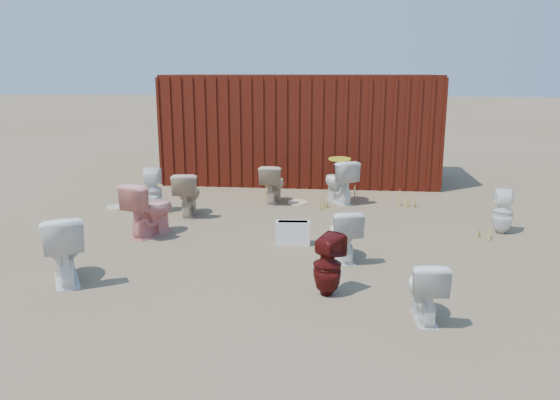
# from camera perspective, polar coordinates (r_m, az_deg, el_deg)

# --- Properties ---
(ground) EXTENTS (100.00, 100.00, 0.00)m
(ground) POSITION_cam_1_polar(r_m,az_deg,el_deg) (7.93, -0.47, -4.86)
(ground) COLOR brown
(ground) RESTS_ON ground
(shipping_container) EXTENTS (6.00, 2.40, 2.40)m
(shipping_container) POSITION_cam_1_polar(r_m,az_deg,el_deg) (12.78, 2.26, 7.57)
(shipping_container) COLOR #440C0B
(shipping_container) RESTS_ON ground
(toilet_front_a) EXTENTS (0.82, 0.95, 0.84)m
(toilet_front_a) POSITION_cam_1_polar(r_m,az_deg,el_deg) (7.01, -21.72, -4.69)
(toilet_front_a) COLOR white
(toilet_front_a) RESTS_ON ground
(toilet_front_pink) EXTENTS (0.76, 0.95, 0.84)m
(toilet_front_pink) POSITION_cam_1_polar(r_m,az_deg,el_deg) (8.58, -13.46, -0.89)
(toilet_front_pink) COLOR pink
(toilet_front_pink) RESTS_ON ground
(toilet_front_c) EXTENTS (0.55, 0.77, 0.71)m
(toilet_front_c) POSITION_cam_1_polar(r_m,az_deg,el_deg) (7.33, 6.62, -3.57)
(toilet_front_c) COLOR white
(toilet_front_c) RESTS_ON ground
(toilet_front_maroon) EXTENTS (0.45, 0.45, 0.71)m
(toilet_front_maroon) POSITION_cam_1_polar(r_m,az_deg,el_deg) (6.18, 4.98, -6.80)
(toilet_front_maroon) COLOR #500F0D
(toilet_front_maroon) RESTS_ON ground
(toilet_front_e) EXTENTS (0.41, 0.66, 0.65)m
(toilet_front_e) POSITION_cam_1_polar(r_m,az_deg,el_deg) (5.77, 14.89, -9.01)
(toilet_front_e) COLOR white
(toilet_front_e) RESTS_ON ground
(toilet_back_a) EXTENTS (0.43, 0.44, 0.80)m
(toilet_back_a) POSITION_cam_1_polar(r_m,az_deg,el_deg) (9.97, -13.25, 0.94)
(toilet_back_a) COLOR white
(toilet_back_a) RESTS_ON ground
(toilet_back_beige_left) EXTENTS (0.52, 0.81, 0.78)m
(toilet_back_beige_left) POSITION_cam_1_polar(r_m,az_deg,el_deg) (9.65, -9.64, 0.65)
(toilet_back_beige_left) COLOR beige
(toilet_back_beige_left) RESTS_ON ground
(toilet_back_beige_right) EXTENTS (0.48, 0.77, 0.75)m
(toilet_back_beige_right) POSITION_cam_1_polar(r_m,az_deg,el_deg) (10.45, -0.72, 1.73)
(toilet_back_beige_right) COLOR beige
(toilet_back_beige_right) RESTS_ON ground
(toilet_back_yellowlid) EXTENTS (0.80, 0.94, 0.84)m
(toilet_back_yellowlid) POSITION_cam_1_polar(r_m,az_deg,el_deg) (10.53, 6.20, 1.97)
(toilet_back_yellowlid) COLOR white
(toilet_back_yellowlid) RESTS_ON ground
(toilet_back_e) EXTENTS (0.37, 0.38, 0.69)m
(toilet_back_e) POSITION_cam_1_polar(r_m,az_deg,el_deg) (9.16, 22.25, -1.14)
(toilet_back_e) COLOR white
(toilet_back_e) RESTS_ON ground
(yellow_lid) EXTENTS (0.42, 0.53, 0.02)m
(yellow_lid) POSITION_cam_1_polar(r_m,az_deg,el_deg) (10.45, 6.26, 4.29)
(yellow_lid) COLOR gold
(yellow_lid) RESTS_ON toilet_back_yellowlid
(loose_tank) EXTENTS (0.51, 0.24, 0.35)m
(loose_tank) POSITION_cam_1_polar(r_m,az_deg,el_deg) (7.96, 1.34, -3.46)
(loose_tank) COLOR silver
(loose_tank) RESTS_ON ground
(loose_lid_near) EXTENTS (0.42, 0.53, 0.02)m
(loose_lid_near) POSITION_cam_1_polar(r_m,az_deg,el_deg) (10.51, 1.83, -0.25)
(loose_lid_near) COLOR beige
(loose_lid_near) RESTS_ON ground
(loose_lid_far) EXTENTS (0.57, 0.59, 0.02)m
(loose_lid_far) POSITION_cam_1_polar(r_m,az_deg,el_deg) (10.55, -16.72, -0.75)
(loose_lid_far) COLOR #B9B286
(loose_lid_far) RESTS_ON ground
(weed_clump_a) EXTENTS (0.36, 0.36, 0.27)m
(weed_clump_a) POSITION_cam_1_polar(r_m,az_deg,el_deg) (11.17, -9.53, 1.05)
(weed_clump_a) COLOR #A29541
(weed_clump_a) RESTS_ON ground
(weed_clump_b) EXTENTS (0.32, 0.32, 0.30)m
(weed_clump_b) POSITION_cam_1_polar(r_m,az_deg,el_deg) (10.04, 5.08, -0.13)
(weed_clump_b) COLOR #A29541
(weed_clump_b) RESTS_ON ground
(weed_clump_c) EXTENTS (0.36, 0.36, 0.34)m
(weed_clump_c) POSITION_cam_1_polar(r_m,az_deg,el_deg) (10.51, 13.18, 0.28)
(weed_clump_c) COLOR #A29541
(weed_clump_c) RESTS_ON ground
(weed_clump_d) EXTENTS (0.30, 0.30, 0.24)m
(weed_clump_d) POSITION_cam_1_polar(r_m,az_deg,el_deg) (11.11, -0.95, 1.08)
(weed_clump_d) COLOR #A29541
(weed_clump_d) RESTS_ON ground
(weed_clump_e) EXTENTS (0.34, 0.34, 0.28)m
(weed_clump_e) POSITION_cam_1_polar(r_m,az_deg,el_deg) (11.23, 7.01, 1.20)
(weed_clump_e) COLOR #A29541
(weed_clump_e) RESTS_ON ground
(weed_clump_f) EXTENTS (0.28, 0.28, 0.22)m
(weed_clump_f) POSITION_cam_1_polar(r_m,az_deg,el_deg) (8.80, 20.81, -3.16)
(weed_clump_f) COLOR #A29541
(weed_clump_f) RESTS_ON ground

